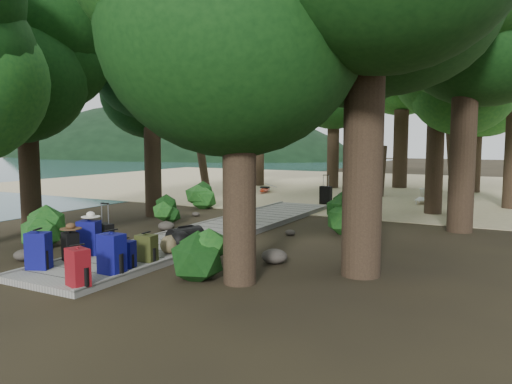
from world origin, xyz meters
The scene contains 48 objects.
ground centered at (0.00, 0.00, 0.00)m, with size 120.00×120.00×0.00m, color #2E2717.
sand_beach centered at (0.00, 16.00, 0.01)m, with size 40.00×22.00×0.02m, color tan.
water_bay centered at (-32.00, 25.00, 0.00)m, with size 50.00×60.00×0.02m, color #294C55.
distant_hill centered at (-40.00, 48.00, 0.00)m, with size 32.00×16.00×12.00m, color black.
boardwalk centered at (0.00, 1.00, 0.06)m, with size 2.00×12.00×0.12m, color gray.
backpack_left_a centered at (-0.72, -4.28, 0.51)m, with size 0.41×0.29×0.77m, color navy, non-canonical shape.
backpack_left_b centered at (-0.68, -3.57, 0.44)m, with size 0.35×0.25×0.64m, color black, non-canonical shape.
backpack_left_c centered at (-0.79, -2.97, 0.52)m, with size 0.43×0.31×0.80m, color navy, non-canonical shape.
backpack_right_a centered at (0.80, -4.73, 0.47)m, with size 0.39×0.28×0.70m, color maroon, non-canonical shape.
backpack_right_b centered at (0.72, -3.88, 0.53)m, with size 0.45×0.32×0.81m, color navy, non-canonical shape.
backpack_right_c centered at (0.65, -3.43, 0.40)m, with size 0.33×0.24×0.57m, color navy, non-canonical shape.
backpack_right_d centered at (0.66, -2.85, 0.41)m, with size 0.39×0.28×0.59m, color #343B17, non-canonical shape.
duffel_right_khaki centered at (0.65, -1.86, 0.31)m, with size 0.38×0.57×0.38m, color brown, non-canonical shape.
duffel_right_black centered at (0.65, -1.53, 0.36)m, with size 0.48×0.76×0.48m, color black, non-canonical shape.
suitcase_on_boardwalk centered at (-0.76, -2.53, 0.42)m, with size 0.39×0.21×0.60m, color black, non-canonical shape.
lone_suitcase_on_sand centered at (0.47, 7.99, 0.37)m, with size 0.45×0.26×0.70m, color black, non-canonical shape.
hat_brown centered at (-0.70, -3.53, 0.83)m, with size 0.42×0.42×0.13m, color #51351E, non-canonical shape.
hat_white centered at (-0.77, -2.93, 0.98)m, with size 0.39×0.39×0.13m, color silver, non-canonical shape.
kayak centered at (-3.63, 10.76, 0.20)m, with size 0.78×3.56×0.36m, color #A3220E.
sun_lounger centered at (3.87, 10.01, 0.30)m, with size 0.56×1.74×0.56m, color silver, non-canonical shape.
tree_right_a centered at (2.86, -2.95, 4.18)m, with size 5.01×5.01×8.36m, color black, non-canonical shape.
tree_right_c centered at (3.38, 2.25, 4.69)m, with size 5.42×5.42×9.38m, color black, non-canonical shape.
tree_right_d centered at (5.76, 4.24, 4.91)m, with size 5.36×5.36×9.83m, color black, non-canonical shape.
tree_right_e centered at (4.59, 7.37, 4.19)m, with size 4.66×4.66×8.38m, color black, non-canonical shape.
tree_left_b centered at (-4.96, -1.14, 4.00)m, with size 4.44×4.44×8.00m, color black, non-canonical shape.
tree_left_c centered at (-3.55, 2.46, 3.92)m, with size 4.51×4.51×7.84m, color black, non-canonical shape.
tree_back_a centered at (-1.56, 14.56, 4.40)m, with size 5.09×5.09×8.81m, color black, non-canonical shape.
tree_back_b centered at (1.54, 16.31, 5.39)m, with size 6.03×6.03×10.77m, color black, non-canonical shape.
tree_back_c centered at (5.21, 15.64, 4.03)m, with size 4.48×4.48×8.06m, color black, non-canonical shape.
tree_back_d centered at (-5.61, 13.93, 3.94)m, with size 4.72×4.72×7.87m, color black, non-canonical shape.
palm_right_a centered at (2.64, 6.00, 3.77)m, with size 4.42×4.42×7.54m, color #1B4312, non-canonical shape.
palm_right_b centered at (4.94, 10.55, 4.43)m, with size 4.58×4.58×8.85m, color #1B4312, non-canonical shape.
palm_right_c centered at (1.93, 11.85, 3.42)m, with size 4.30×4.30×6.84m, color #1B4312, non-canonical shape.
palm_left_a centered at (-4.81, 7.14, 3.69)m, with size 4.63×4.63×7.37m, color #1B4312, non-canonical shape.
rock_left_a centered at (-1.98, -3.67, 0.12)m, with size 0.43×0.38×0.23m, color #4C473F, non-canonical shape.
rock_left_b centered at (-2.41, -2.04, 0.09)m, with size 0.33×0.30×0.18m, color #4C473F, non-canonical shape.
rock_left_c centered at (-1.50, 0.52, 0.13)m, with size 0.48×0.43×0.26m, color #4C473F, non-canonical shape.
rock_left_d centered at (-2.29, 3.08, 0.07)m, with size 0.27×0.24×0.15m, color #4C473F, non-canonical shape.
rock_right_a centered at (1.95, -3.19, 0.11)m, with size 0.38×0.35×0.21m, color #4C473F, non-canonical shape.
rock_right_b centered at (2.80, -1.41, 0.15)m, with size 0.55×0.49×0.30m, color #4C473F, non-canonical shape.
rock_right_c centered at (1.84, 1.53, 0.08)m, with size 0.28×0.25×0.15m, color #4C473F, non-canonical shape.
rock_right_d centered at (3.09, 4.09, 0.17)m, with size 0.62×0.56×0.34m, color #4C473F, non-canonical shape.
shrub_left_a centered at (-2.67, -2.59, 0.48)m, with size 1.06×1.06×0.95m, color #164919, non-canonical shape.
shrub_left_b centered at (-2.22, 1.35, 0.38)m, with size 0.84×0.84×0.76m, color #164919, non-canonical shape.
shrub_left_c centered at (-3.12, 4.79, 0.49)m, with size 1.08×1.08×0.97m, color #164919, non-canonical shape.
shrub_right_a centered at (2.03, -2.96, 0.48)m, with size 1.06×1.06×0.96m, color #164919, non-canonical shape.
shrub_right_b centered at (2.99, 2.35, 0.53)m, with size 1.18×1.18×1.06m, color #164919, non-canonical shape.
shrub_right_c centered at (1.94, 5.94, 0.39)m, with size 0.87×0.87×0.78m, color #164919, non-canonical shape.
Camera 1 is at (7.20, -10.46, 2.54)m, focal length 35.00 mm.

